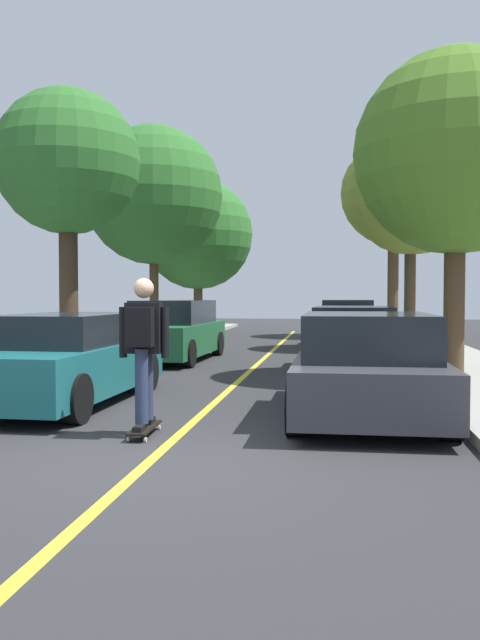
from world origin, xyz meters
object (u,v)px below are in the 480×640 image
at_px(parked_car_left_near, 173,331).
at_px(street_tree_left_nearest, 67,164).
at_px(parked_car_left_nearest, 66,359).
at_px(street_tree_right_near, 412,191).
at_px(parked_car_right_far, 347,323).
at_px(street_tree_left_far, 198,235).
at_px(skateboarder, 143,343).
at_px(parked_car_right_near, 353,338).
at_px(street_tree_left_near, 154,196).
at_px(street_tree_right_far, 394,194).
at_px(parked_car_right_nearest, 367,367).
at_px(street_tree_right_nearest, 456,153).
at_px(skateboard, 144,428).
at_px(streetlamp, 407,235).

distance_m(parked_car_left_near, street_tree_left_nearest, 4.71).
height_order(parked_car_left_nearest, street_tree_right_near, street_tree_right_near).
bearing_deg(parked_car_right_far, street_tree_left_far, 133.26).
bearing_deg(skateboarder, parked_car_right_far, 79.54).
height_order(parked_car_right_near, street_tree_left_near, street_tree_left_near).
bearing_deg(street_tree_right_far, street_tree_right_near, -90.00).
bearing_deg(parked_car_right_nearest, street_tree_right_nearest, 65.88).
relative_size(street_tree_left_near, street_tree_right_near, 1.09).
relative_size(parked_car_right_near, parked_car_right_far, 1.03).
xyz_separation_m(parked_car_right_near, skateboard, (-2.58, -7.20, -0.59)).
bearing_deg(skateboard, parked_car_right_near, 70.26).
bearing_deg(street_tree_right_near, street_tree_right_far, 90.00).
bearing_deg(streetlamp, skateboard, -108.24).
relative_size(street_tree_left_nearest, street_tree_left_far, 0.92).
bearing_deg(parked_car_left_near, street_tree_left_near, 110.73).
bearing_deg(parked_car_left_near, street_tree_right_near, 32.42).
bearing_deg(parked_car_right_near, street_tree_right_near, 71.24).
bearing_deg(street_tree_right_far, parked_car_right_near, -99.14).
bearing_deg(street_tree_right_near, parked_car_left_nearest, -120.52).
xyz_separation_m(parked_car_left_near, street_tree_right_near, (6.24, 3.96, 3.96)).
height_order(street_tree_left_near, street_tree_right_near, street_tree_left_near).
xyz_separation_m(street_tree_left_far, skateboarder, (3.66, -20.63, -3.18)).
xyz_separation_m(parked_car_left_near, parked_car_right_near, (4.39, -1.47, -0.04)).
relative_size(street_tree_left_far, skateboard, 7.66).
relative_size(parked_car_left_near, parked_car_right_nearest, 1.08).
bearing_deg(street_tree_right_far, parked_car_right_far, -111.39).
height_order(parked_car_right_near, street_tree_right_nearest, street_tree_right_nearest).
height_order(parked_car_left_near, street_tree_left_nearest, street_tree_left_nearest).
distance_m(parked_car_right_near, skateboard, 7.67).
distance_m(parked_car_right_nearest, streetlamp, 12.03).
distance_m(parked_car_right_near, street_tree_right_near, 7.00).
distance_m(street_tree_left_near, skateboarder, 14.57).
relative_size(street_tree_right_nearest, street_tree_right_near, 0.95).
distance_m(parked_car_right_far, street_tree_left_far, 9.77).
xyz_separation_m(parked_car_right_far, street_tree_left_nearest, (-6.24, -7.39, 3.78)).
height_order(parked_car_right_far, street_tree_right_far, street_tree_right_far).
bearing_deg(parked_car_right_far, skateboard, -100.49).
xyz_separation_m(street_tree_left_nearest, street_tree_right_near, (8.09, 6.06, 0.17)).
bearing_deg(skateboard, streetlamp, 71.76).
bearing_deg(street_tree_left_far, parked_car_right_nearest, -71.82).
relative_size(street_tree_right_nearest, skateboarder, 3.58).
height_order(street_tree_left_far, skateboard, street_tree_left_far).
xyz_separation_m(parked_car_right_near, street_tree_right_nearest, (1.85, -1.50, 3.62)).
relative_size(street_tree_right_near, streetlamp, 1.10).
distance_m(street_tree_left_nearest, street_tree_right_nearest, 8.14).
relative_size(parked_car_left_near, parked_car_right_near, 1.09).
relative_size(street_tree_right_nearest, streetlamp, 1.05).
bearing_deg(street_tree_right_near, skateboarder, -109.26).
bearing_deg(skateboarder, street_tree_left_far, 100.06).
bearing_deg(street_tree_right_far, parked_car_right_nearest, -96.16).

